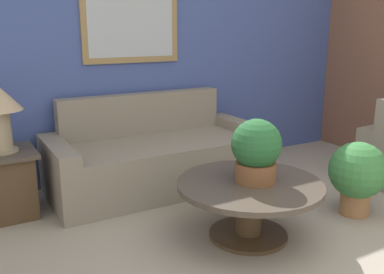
{
  "coord_description": "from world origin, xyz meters",
  "views": [
    {
      "loc": [
        -2.18,
        -1.3,
        1.54
      ],
      "look_at": [
        -0.4,
        1.81,
        0.63
      ],
      "focal_mm": 40.0,
      "sensor_mm": 36.0,
      "label": 1
    }
  ],
  "objects_px": {
    "couch_main": "(157,158)",
    "potted_plant_floor": "(357,174)",
    "potted_plant_on_table": "(256,150)",
    "coffee_table": "(249,197)",
    "side_table": "(5,184)"
  },
  "relations": [
    {
      "from": "potted_plant_on_table",
      "to": "coffee_table",
      "type": "bearing_deg",
      "value": 173.59
    },
    {
      "from": "couch_main",
      "to": "potted_plant_on_table",
      "type": "relative_size",
      "value": 4.45
    },
    {
      "from": "coffee_table",
      "to": "side_table",
      "type": "height_order",
      "value": "side_table"
    },
    {
      "from": "potted_plant_on_table",
      "to": "couch_main",
      "type": "bearing_deg",
      "value": 97.88
    },
    {
      "from": "potted_plant_floor",
      "to": "coffee_table",
      "type": "bearing_deg",
      "value": 173.38
    },
    {
      "from": "potted_plant_floor",
      "to": "couch_main",
      "type": "bearing_deg",
      "value": 129.18
    },
    {
      "from": "couch_main",
      "to": "potted_plant_floor",
      "type": "distance_m",
      "value": 1.86
    },
    {
      "from": "coffee_table",
      "to": "side_table",
      "type": "relative_size",
      "value": 1.93
    },
    {
      "from": "couch_main",
      "to": "potted_plant_on_table",
      "type": "height_order",
      "value": "potted_plant_on_table"
    },
    {
      "from": "side_table",
      "to": "couch_main",
      "type": "bearing_deg",
      "value": 0.4
    },
    {
      "from": "side_table",
      "to": "potted_plant_floor",
      "type": "relative_size",
      "value": 0.89
    },
    {
      "from": "couch_main",
      "to": "potted_plant_floor",
      "type": "relative_size",
      "value": 3.33
    },
    {
      "from": "couch_main",
      "to": "coffee_table",
      "type": "bearing_deg",
      "value": -83.93
    },
    {
      "from": "coffee_table",
      "to": "potted_plant_on_table",
      "type": "bearing_deg",
      "value": -6.41
    },
    {
      "from": "potted_plant_on_table",
      "to": "potted_plant_floor",
      "type": "relative_size",
      "value": 0.75
    }
  ]
}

